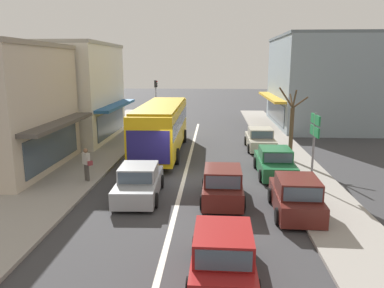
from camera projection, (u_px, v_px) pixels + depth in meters
name	position (u px, v px, depth m)	size (l,w,h in m)	color
ground_plane	(184.00, 179.00, 19.12)	(140.00, 140.00, 0.00)	#353538
lane_centre_line	(189.00, 160.00, 23.03)	(0.20, 28.00, 0.01)	silver
sidewalk_left	(91.00, 150.00, 25.35)	(5.20, 44.00, 0.14)	gray
kerb_right	(285.00, 153.00, 24.61)	(2.80, 44.00, 0.12)	gray
shopfront_mid_block	(60.00, 93.00, 28.29)	(8.83, 8.86, 7.30)	silver
building_right_far	(322.00, 82.00, 34.73)	(9.36, 11.92, 8.31)	#84939E
city_bus	(162.00, 125.00, 24.54)	(2.81, 10.88, 3.23)	yellow
hatchback_adjacent_lane_trail	(223.00, 185.00, 15.97)	(1.85, 3.72, 1.54)	#561E19
sedan_behind_bus_near	(139.00, 183.00, 16.50)	(2.02, 4.26, 1.47)	#9EA3A8
hatchback_queue_gap_filler	(223.00, 255.00, 10.15)	(1.86, 3.72, 1.54)	maroon
parked_hatchback_kerb_front	(296.00, 197.00, 14.61)	(1.90, 3.74, 1.54)	#561E19
parked_sedan_kerb_second	(275.00, 163.00, 19.80)	(1.91, 4.20, 1.47)	#1E6638
parked_sedan_kerb_third	(260.00, 140.00, 25.83)	(1.92, 4.21, 1.47)	#B7B29E
traffic_light_downstreet	(156.00, 94.00, 36.86)	(0.33, 0.24, 4.20)	gray
directional_road_sign	(315.00, 132.00, 17.26)	(0.10, 1.40, 3.60)	gray
street_tree_right	(291.00, 128.00, 22.10)	(1.73, 1.72, 4.47)	brown
pedestrian_with_handbag_near	(86.00, 162.00, 18.28)	(0.60, 0.50, 1.63)	#4C4742
pedestrian_browsing_midblock	(129.00, 132.00, 26.58)	(0.38, 0.49, 1.63)	#4C4742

